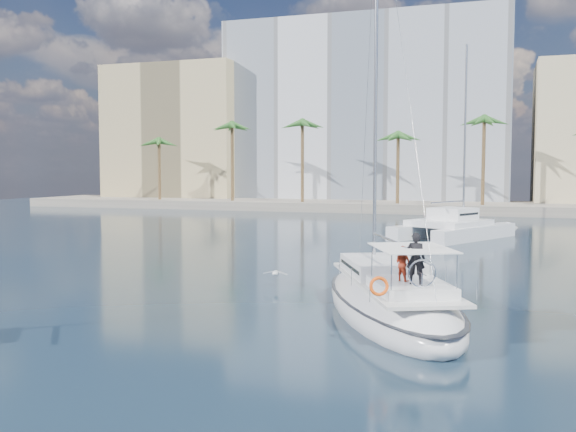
% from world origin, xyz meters
% --- Properties ---
extents(ground, '(160.00, 160.00, 0.00)m').
position_xyz_m(ground, '(0.00, 0.00, 0.00)').
color(ground, black).
rests_on(ground, ground).
extents(quay, '(120.00, 14.00, 1.20)m').
position_xyz_m(quay, '(0.00, 61.00, 0.60)').
color(quay, gray).
rests_on(quay, ground).
extents(building_modern, '(42.00, 16.00, 28.00)m').
position_xyz_m(building_modern, '(-12.00, 73.00, 14.00)').
color(building_modern, silver).
rests_on(building_modern, ground).
extents(building_tan_left, '(22.00, 14.00, 22.00)m').
position_xyz_m(building_tan_left, '(-42.00, 69.00, 11.00)').
color(building_tan_left, tan).
rests_on(building_tan_left, ground).
extents(palm_left, '(3.60, 3.60, 12.30)m').
position_xyz_m(palm_left, '(-34.00, 57.00, 10.28)').
color(palm_left, brown).
rests_on(palm_left, ground).
extents(palm_centre, '(3.60, 3.60, 12.30)m').
position_xyz_m(palm_centre, '(0.00, 57.00, 10.28)').
color(palm_centre, brown).
rests_on(palm_centre, ground).
extents(main_sloop, '(8.92, 13.28, 18.90)m').
position_xyz_m(main_sloop, '(3.65, -1.40, 0.56)').
color(main_sloop, silver).
rests_on(main_sloop, ground).
extents(catamaran, '(9.83, 12.04, 15.86)m').
position_xyz_m(catamaran, '(3.95, 27.86, 1.11)').
color(catamaran, silver).
rests_on(catamaran, ground).
extents(seagull, '(1.24, 0.53, 0.23)m').
position_xyz_m(seagull, '(-2.64, 3.13, 0.64)').
color(seagull, silver).
rests_on(seagull, ground).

